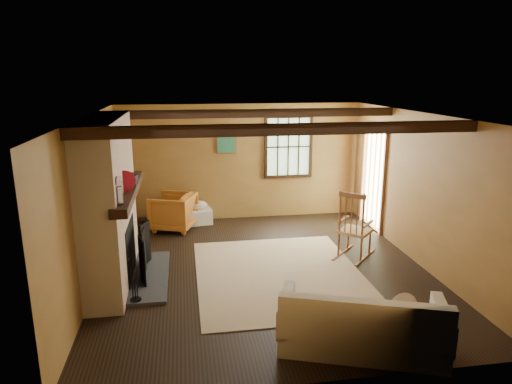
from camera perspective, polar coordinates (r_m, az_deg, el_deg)
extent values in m
plane|color=black|center=(7.24, 1.00, -9.69)|extent=(5.50, 5.50, 0.00)
cube|color=#A3703A|center=(9.49, -1.90, 3.74)|extent=(5.00, 0.02, 2.40)
cube|color=#A3703A|center=(4.31, 7.61, -9.78)|extent=(5.00, 0.02, 2.40)
cube|color=#A3703A|center=(6.87, -19.96, -1.30)|extent=(0.02, 5.50, 2.40)
cube|color=#A3703A|center=(7.68, 19.74, 0.32)|extent=(0.02, 5.50, 2.40)
cube|color=silver|center=(6.64, 1.09, 9.59)|extent=(5.00, 5.50, 0.02)
cube|color=black|center=(5.47, 3.34, 7.81)|extent=(5.00, 0.12, 0.14)
cube|color=black|center=(7.82, -0.50, 9.81)|extent=(5.00, 0.12, 0.14)
cube|color=black|center=(9.59, 4.08, 5.64)|extent=(1.02, 0.06, 1.32)
cube|color=#B0D6A3|center=(9.62, 4.04, 5.66)|extent=(0.90, 0.01, 1.20)
cube|color=black|center=(9.60, 4.06, 5.65)|extent=(0.90, 0.03, 0.02)
cube|color=brown|center=(9.19, 14.45, 1.65)|extent=(0.06, 1.00, 2.06)
cube|color=#B0D6A3|center=(9.20, 14.61, 1.66)|extent=(0.01, 0.80, 1.85)
cube|color=brown|center=(9.37, -3.72, 6.05)|extent=(0.42, 0.03, 0.42)
cube|color=#236A62|center=(9.35, -3.72, 6.04)|extent=(0.36, 0.01, 0.36)
cube|color=#A96541|center=(6.82, -17.90, -1.22)|extent=(0.50, 2.20, 2.40)
cube|color=black|center=(7.04, -16.86, -7.09)|extent=(0.38, 1.00, 0.85)
cube|color=#3C3D42|center=(7.16, -13.15, -10.17)|extent=(0.55, 1.80, 0.05)
cube|color=black|center=(6.75, -15.65, 0.09)|extent=(0.22, 2.30, 0.12)
cube|color=black|center=(6.78, -14.07, -8.32)|extent=(0.12, 0.33, 0.68)
cube|color=black|center=(7.10, -13.84, -7.24)|extent=(0.03, 0.34, 0.68)
cube|color=black|center=(7.42, -13.64, -6.26)|extent=(0.13, 0.33, 0.68)
cylinder|color=black|center=(6.44, -14.81, -12.85)|extent=(0.15, 0.15, 0.02)
cylinder|color=black|center=(6.29, -15.26, -10.56)|extent=(0.01, 0.01, 0.61)
cylinder|color=black|center=(6.31, -14.98, -10.44)|extent=(0.01, 0.01, 0.61)
cylinder|color=black|center=(6.33, -14.70, -10.33)|extent=(0.01, 0.01, 0.61)
cylinder|color=silver|center=(5.84, -16.79, -0.41)|extent=(0.10, 0.10, 0.23)
sphere|color=silver|center=(5.80, -16.92, 1.29)|extent=(0.13, 0.13, 0.13)
cylinder|color=#A31224|center=(6.44, -16.11, 1.30)|extent=(0.29, 0.12, 0.30)
cube|color=black|center=(6.89, -15.65, 1.46)|extent=(0.27, 0.20, 0.13)
cylinder|color=black|center=(7.22, -15.37, 1.95)|extent=(0.09, 0.09, 0.11)
cylinder|color=black|center=(7.25, -15.33, 1.91)|extent=(0.07, 0.07, 0.08)
cube|color=tan|center=(7.10, 2.90, -10.20)|extent=(2.50, 3.00, 0.01)
cube|color=tan|center=(7.78, 12.28, -4.79)|extent=(0.65, 0.65, 0.05)
cube|color=brown|center=(7.42, 11.98, -0.43)|extent=(0.36, 0.34, 0.08)
cylinder|color=brown|center=(7.97, 14.04, -6.10)|extent=(0.04, 0.04, 0.43)
cylinder|color=brown|center=(8.09, 11.43, -5.61)|extent=(0.04, 0.04, 0.43)
cylinder|color=brown|center=(7.62, 13.01, -6.99)|extent=(0.04, 0.04, 0.43)
cylinder|color=brown|center=(7.76, 10.30, -6.46)|extent=(0.04, 0.04, 0.43)
cylinder|color=brown|center=(7.44, 13.25, -2.98)|extent=(0.04, 0.04, 0.73)
cylinder|color=brown|center=(7.58, 10.49, -2.51)|extent=(0.04, 0.04, 0.73)
cylinder|color=brown|center=(7.48, 12.54, -3.00)|extent=(0.02, 0.02, 0.61)
cylinder|color=brown|center=(7.51, 11.85, -2.89)|extent=(0.02, 0.02, 0.61)
cylinder|color=brown|center=(7.55, 11.16, -2.77)|extent=(0.02, 0.02, 0.61)
cube|color=brown|center=(7.66, 13.84, -3.89)|extent=(0.31, 0.33, 0.03)
cube|color=brown|center=(7.81, 10.88, -3.37)|extent=(0.31, 0.33, 0.03)
cube|color=brown|center=(7.87, 13.44, -7.96)|extent=(0.60, 0.63, 0.03)
cube|color=brown|center=(8.00, 10.81, -7.44)|extent=(0.60, 0.63, 0.03)
cube|color=silver|center=(5.44, 12.98, -16.50)|extent=(1.94, 1.34, 0.39)
cube|color=silver|center=(5.00, 13.34, -15.58)|extent=(1.72, 0.72, 0.49)
cube|color=silver|center=(5.37, 3.78, -14.42)|extent=(0.38, 0.79, 0.35)
cube|color=silver|center=(5.47, 22.24, -14.94)|extent=(0.38, 0.79, 0.35)
ellipsoid|color=silver|center=(5.42, 17.93, -13.43)|extent=(0.34, 0.21, 0.32)
cylinder|color=#513A22|center=(9.44, -15.10, -4.02)|extent=(0.36, 0.11, 0.11)
cylinder|color=#513A22|center=(9.42, -14.40, -4.00)|extent=(0.36, 0.11, 0.11)
cylinder|color=#513A22|center=(9.41, -13.69, -3.98)|extent=(0.36, 0.11, 0.11)
cylinder|color=#513A22|center=(9.40, -15.15, -3.40)|extent=(0.36, 0.11, 0.11)
cylinder|color=#513A22|center=(9.39, -14.44, -3.38)|extent=(0.36, 0.11, 0.11)
cylinder|color=#513A22|center=(9.38, -13.73, -3.35)|extent=(0.36, 0.11, 0.11)
cube|color=white|center=(9.42, -7.13, -3.04)|extent=(0.55, 0.45, 0.30)
ellipsoid|color=silver|center=(9.35, -7.18, -1.65)|extent=(0.40, 0.34, 0.18)
imported|color=#BF6026|center=(9.09, -10.31, -2.44)|extent=(1.01, 1.00, 0.72)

